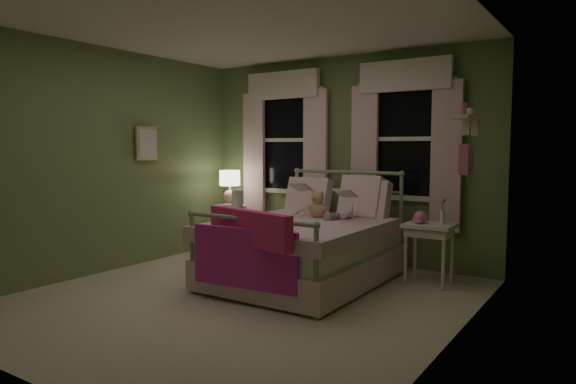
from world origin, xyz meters
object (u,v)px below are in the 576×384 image
Objects in this scene: child_right at (347,197)px; table_lamp at (230,183)px; teddy_bear at (318,207)px; bed at (306,247)px; nightstand_right at (429,233)px; child_left at (304,193)px; nightstand_left at (230,222)px.

table_lamp is (-1.98, 0.36, 0.05)m from child_right.
table_lamp is at bearing 163.04° from teddy_bear.
bed reaches higher than nightstand_right.
bed is 0.75m from child_left.
teddy_bear reaches higher than nightstand_right.
nightstand_left is (-1.98, 0.36, -0.49)m from child_right.
teddy_bear is (-0.01, 0.27, 0.42)m from bed.
nightstand_right is (0.87, 0.19, -0.36)m from child_right.
teddy_bear is 0.50× the size of nightstand_left.
child_right is 1.03× the size of nightstand_left.
table_lamp is (-1.71, 0.79, 0.58)m from bed.
table_lamp is (-0.00, 0.00, 0.54)m from nightstand_left.
child_left is 1.08× the size of nightstand_right.
child_right is 1.47× the size of table_lamp.
child_left is at bearing 123.42° from bed.
nightstand_left is at bearing 155.08° from bed.
nightstand_right is at bearing 175.36° from child_left.
bed is 3.13× the size of nightstand_left.
bed is 1.31m from nightstand_right.
child_left is (-0.29, 0.43, 0.54)m from bed.
child_left reaches higher than nightstand_left.
teddy_bear is at bearing -16.96° from table_lamp.
child_right reaches higher than teddy_bear.
table_lamp is at bearing 135.00° from nightstand_left.
bed is 2.94× the size of child_left.
child_left reaches higher than teddy_bear.
nightstand_right is (2.85, -0.17, -0.40)m from table_lamp.
nightstand_right is (1.43, 0.19, -0.37)m from child_left.
teddy_bear is 0.50× the size of nightstand_right.
nightstand_left is at bearing 10.80° from child_right.
table_lamp reaches higher than teddy_bear.
child_right is 0.96m from nightstand_right.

